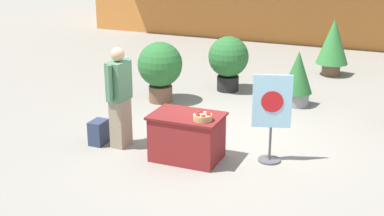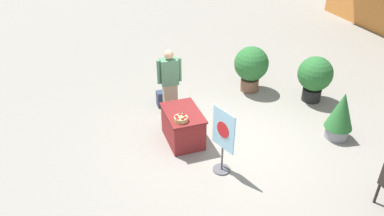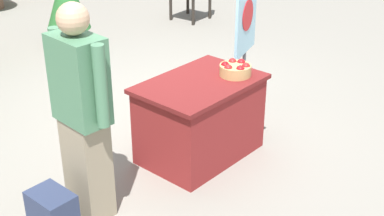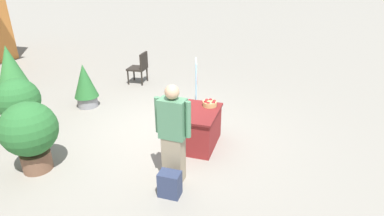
{
  "view_description": "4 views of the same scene",
  "coord_description": "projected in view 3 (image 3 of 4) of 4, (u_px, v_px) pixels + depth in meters",
  "views": [
    {
      "loc": [
        2.77,
        -8.15,
        3.58
      ],
      "look_at": [
        -0.28,
        -0.8,
        0.86
      ],
      "focal_mm": 50.0,
      "sensor_mm": 36.0,
      "label": 1
    },
    {
      "loc": [
        6.32,
        -2.94,
        5.08
      ],
      "look_at": [
        -0.33,
        -0.64,
        0.83
      ],
      "focal_mm": 35.0,
      "sensor_mm": 36.0,
      "label": 2
    },
    {
      "loc": [
        -3.69,
        -3.69,
        2.66
      ],
      "look_at": [
        -0.45,
        -0.84,
        0.53
      ],
      "focal_mm": 50.0,
      "sensor_mm": 36.0,
      "label": 3
    },
    {
      "loc": [
        -5.56,
        -2.31,
        3.19
      ],
      "look_at": [
        -0.09,
        -0.63,
        0.69
      ],
      "focal_mm": 28.0,
      "sensor_mm": 36.0,
      "label": 4
    }
  ],
  "objects": [
    {
      "name": "ground_plane",
      "position": [
        162.0,
        115.0,
        5.85
      ],
      "size": [
        120.0,
        120.0,
        0.0
      ],
      "primitive_type": "plane",
      "color": "gray"
    },
    {
      "name": "display_table",
      "position": [
        200.0,
        119.0,
        4.94
      ],
      "size": [
        1.14,
        0.77,
        0.76
      ],
      "color": "maroon",
      "rests_on": "ground_plane"
    },
    {
      "name": "poster_board",
      "position": [
        245.0,
        34.0,
        5.86
      ],
      "size": [
        0.59,
        0.36,
        1.43
      ],
      "rotation": [
        0.0,
        0.0,
        -1.27
      ],
      "color": "#4C4C51",
      "rests_on": "ground_plane"
    },
    {
      "name": "person_visitor",
      "position": [
        83.0,
        114.0,
        3.92
      ],
      "size": [
        0.28,
        0.61,
        1.72
      ],
      "rotation": [
        0.0,
        0.0,
        -0.05
      ],
      "color": "gray",
      "rests_on": "ground_plane"
    },
    {
      "name": "apple_basket",
      "position": [
        235.0,
        69.0,
        4.88
      ],
      "size": [
        0.29,
        0.29,
        0.13
      ],
      "color": "tan",
      "rests_on": "display_table"
    },
    {
      "name": "potted_plant_far_left",
      "position": [
        67.0,
        5.0,
        7.55
      ],
      "size": [
        0.62,
        0.62,
        1.16
      ],
      "color": "gray",
      "rests_on": "ground_plane"
    }
  ]
}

